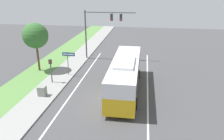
# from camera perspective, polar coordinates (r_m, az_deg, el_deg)

# --- Properties ---
(ground_plane) EXTENTS (80.00, 80.00, 0.00)m
(ground_plane) POSITION_cam_1_polar(r_m,az_deg,el_deg) (19.78, -1.25, -8.09)
(ground_plane) COLOR #424244
(sidewalk) EXTENTS (2.80, 80.00, 0.12)m
(sidewalk) POSITION_cam_1_polar(r_m,az_deg,el_deg) (21.58, -17.82, -6.41)
(sidewalk) COLOR gray
(sidewalk) RESTS_ON ground_plane
(grass_verge) EXTENTS (3.60, 80.00, 0.10)m
(grass_verge) POSITION_cam_1_polar(r_m,az_deg,el_deg) (23.12, -25.00, -5.59)
(grass_verge) COLOR #568442
(grass_verge) RESTS_ON ground_plane
(lane_divider_near) EXTENTS (0.14, 30.00, 0.01)m
(lane_divider_near) POSITION_cam_1_polar(r_m,az_deg,el_deg) (20.63, -11.24, -7.23)
(lane_divider_near) COLOR silver
(lane_divider_near) RESTS_ON ground_plane
(lane_divider_far) EXTENTS (0.14, 30.00, 0.01)m
(lane_divider_far) POSITION_cam_1_polar(r_m,az_deg,el_deg) (19.57, 9.32, -8.72)
(lane_divider_far) COLOR silver
(lane_divider_far) RESTS_ON ground_plane
(bus) EXTENTS (2.66, 11.07, 3.33)m
(bus) POSITION_cam_1_polar(r_m,az_deg,el_deg) (21.02, 3.48, -0.84)
(bus) COLOR gold
(bus) RESTS_ON ground_plane
(signal_gantry) EXTENTS (6.91, 0.41, 6.76)m
(signal_gantry) POSITION_cam_1_polar(r_m,az_deg,el_deg) (30.18, -3.11, 11.70)
(signal_gantry) COLOR #4C4C51
(signal_gantry) RESTS_ON ground_plane
(pedestrian_signal) EXTENTS (0.28, 0.34, 2.64)m
(pedestrian_signal) POSITION_cam_1_polar(r_m,az_deg,el_deg) (23.50, -15.72, 0.74)
(pedestrian_signal) COLOR #4C4C51
(pedestrian_signal) RESTS_ON ground_plane
(street_sign) EXTENTS (1.45, 0.08, 2.84)m
(street_sign) POSITION_cam_1_polar(r_m,az_deg,el_deg) (25.06, -11.35, 2.82)
(street_sign) COLOR #4C4C51
(street_sign) RESTS_ON ground_plane
(utility_cabinet) EXTENTS (0.70, 0.60, 0.91)m
(utility_cabinet) POSITION_cam_1_polar(r_m,az_deg,el_deg) (21.28, -17.79, -5.25)
(utility_cabinet) COLOR gray
(utility_cabinet) RESTS_ON sidewalk
(roadside_tree) EXTENTS (2.94, 2.94, 5.73)m
(roadside_tree) POSITION_cam_1_polar(r_m,az_deg,el_deg) (26.99, -19.38, 8.43)
(roadside_tree) COLOR brown
(roadside_tree) RESTS_ON grass_verge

